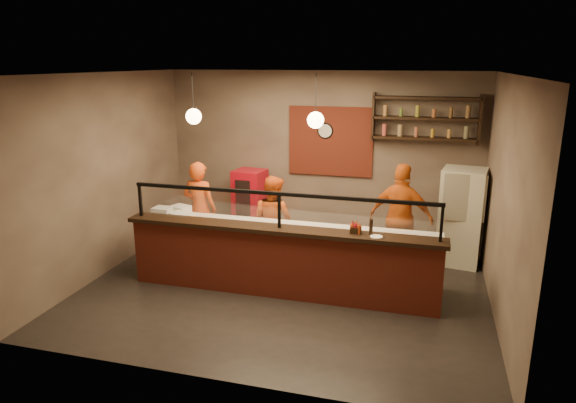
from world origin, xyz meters
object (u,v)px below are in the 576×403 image
(wall_clock, at_px, (325,131))
(cook_right, at_px, (401,218))
(condiment_caddy, at_px, (356,230))
(pepper_mill, at_px, (371,227))
(cook_left, at_px, (200,209))
(red_cooler, at_px, (250,203))
(fridge, at_px, (461,217))
(pizza_dough, at_px, (361,234))
(cook_mid, at_px, (273,220))

(wall_clock, distance_m, cook_right, 2.34)
(condiment_caddy, relative_size, pepper_mill, 0.70)
(cook_right, bearing_deg, wall_clock, -25.98)
(cook_left, bearing_deg, pepper_mill, 162.73)
(wall_clock, xyz_separation_m, pepper_mill, (1.20, -2.74, -0.93))
(wall_clock, bearing_deg, cook_right, -39.99)
(red_cooler, bearing_deg, fridge, 1.39)
(red_cooler, relative_size, pizza_dough, 2.52)
(red_cooler, bearing_deg, cook_left, -106.03)
(cook_left, distance_m, red_cooler, 1.32)
(red_cooler, distance_m, pepper_mill, 3.61)
(cook_right, xyz_separation_m, pizza_dough, (-0.53, -1.02, 0.01))
(wall_clock, relative_size, red_cooler, 0.23)
(pepper_mill, bearing_deg, cook_left, 158.47)
(pizza_dough, bearing_deg, fridge, 46.86)
(cook_left, height_order, cook_mid, cook_left)
(cook_right, height_order, pepper_mill, cook_right)
(cook_mid, xyz_separation_m, red_cooler, (-0.86, 1.26, -0.10))
(wall_clock, xyz_separation_m, fridge, (2.50, -0.72, -1.27))
(cook_mid, distance_m, cook_right, 2.12)
(cook_right, xyz_separation_m, pepper_mill, (-0.34, -1.45, 0.28))
(fridge, xyz_separation_m, red_cooler, (-3.91, 0.41, -0.16))
(wall_clock, xyz_separation_m, cook_right, (1.54, -1.29, -1.20))
(wall_clock, relative_size, pepper_mill, 1.31)
(wall_clock, distance_m, condiment_caddy, 3.05)
(cook_left, bearing_deg, condiment_caddy, 161.96)
(wall_clock, distance_m, fridge, 2.90)
(pizza_dough, bearing_deg, cook_left, 164.75)
(red_cooler, height_order, condiment_caddy, red_cooler)
(wall_clock, bearing_deg, red_cooler, -167.63)
(pizza_dough, bearing_deg, cook_mid, 154.84)
(wall_clock, bearing_deg, condiment_caddy, -69.91)
(cook_left, distance_m, fridge, 4.50)
(cook_left, height_order, red_cooler, cook_left)
(fridge, bearing_deg, red_cooler, -176.94)
(cook_left, bearing_deg, cook_mid, -178.44)
(fridge, height_order, red_cooler, fridge)
(wall_clock, xyz_separation_m, cook_mid, (-0.56, -1.57, -1.33))
(cook_left, relative_size, fridge, 1.03)
(cook_mid, xyz_separation_m, pizza_dough, (1.57, -0.74, 0.14))
(red_cooler, distance_m, condiment_caddy, 3.42)
(pizza_dough, height_order, condiment_caddy, condiment_caddy)
(cook_right, distance_m, fridge, 1.12)
(red_cooler, bearing_deg, wall_clock, 19.73)
(fridge, height_order, condiment_caddy, fridge)
(cook_mid, xyz_separation_m, fridge, (3.06, 0.85, 0.06))
(condiment_caddy, height_order, pepper_mill, pepper_mill)
(red_cooler, height_order, pepper_mill, red_cooler)
(cook_mid, relative_size, pizza_dough, 2.92)
(wall_clock, relative_size, condiment_caddy, 1.88)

